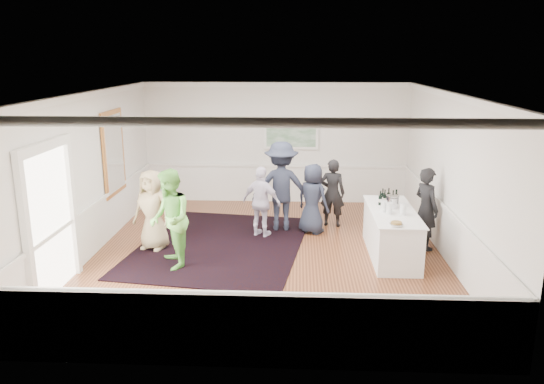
{
  "coord_description": "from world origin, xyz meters",
  "views": [
    {
      "loc": [
        0.56,
        -9.97,
        3.87
      ],
      "look_at": [
        0.08,
        0.2,
        1.24
      ],
      "focal_mm": 35.0,
      "sensor_mm": 36.0,
      "label": 1
    }
  ],
  "objects_px": {
    "bartender": "(426,209)",
    "ice_bucket": "(392,202)",
    "nut_bowl": "(396,224)",
    "guest_navy": "(312,199)",
    "guest_tan": "(152,210)",
    "serving_table": "(391,233)",
    "guest_lilac": "(262,202)",
    "guest_dark_a": "(281,186)",
    "guest_green": "(170,219)",
    "guest_dark_b": "(332,193)"
  },
  "relations": [
    {
      "from": "serving_table",
      "to": "guest_navy",
      "type": "distance_m",
      "value": 2.06
    },
    {
      "from": "guest_dark_a",
      "to": "ice_bucket",
      "type": "height_order",
      "value": "guest_dark_a"
    },
    {
      "from": "serving_table",
      "to": "guest_dark_b",
      "type": "height_order",
      "value": "guest_dark_b"
    },
    {
      "from": "guest_lilac",
      "to": "nut_bowl",
      "type": "relative_size",
      "value": 6.34
    },
    {
      "from": "serving_table",
      "to": "guest_green",
      "type": "xyz_separation_m",
      "value": [
        -4.21,
        -0.78,
        0.46
      ]
    },
    {
      "from": "guest_tan",
      "to": "ice_bucket",
      "type": "height_order",
      "value": "guest_tan"
    },
    {
      "from": "guest_tan",
      "to": "ice_bucket",
      "type": "distance_m",
      "value": 4.83
    },
    {
      "from": "serving_table",
      "to": "nut_bowl",
      "type": "distance_m",
      "value": 1.1
    },
    {
      "from": "guest_green",
      "to": "guest_lilac",
      "type": "distance_m",
      "value": 2.42
    },
    {
      "from": "guest_green",
      "to": "guest_tan",
      "type": "bearing_deg",
      "value": -168.81
    },
    {
      "from": "serving_table",
      "to": "nut_bowl",
      "type": "xyz_separation_m",
      "value": [
        -0.1,
        -0.98,
        0.5
      ]
    },
    {
      "from": "guest_dark_a",
      "to": "guest_navy",
      "type": "height_order",
      "value": "guest_dark_a"
    },
    {
      "from": "guest_dark_b",
      "to": "serving_table",
      "type": "bearing_deg",
      "value": 132.58
    },
    {
      "from": "guest_navy",
      "to": "ice_bucket",
      "type": "height_order",
      "value": "guest_navy"
    },
    {
      "from": "guest_lilac",
      "to": "guest_dark_a",
      "type": "bearing_deg",
      "value": -104.73
    },
    {
      "from": "guest_lilac",
      "to": "guest_dark_b",
      "type": "distance_m",
      "value": 1.79
    },
    {
      "from": "serving_table",
      "to": "bartender",
      "type": "bearing_deg",
      "value": 31.36
    },
    {
      "from": "guest_lilac",
      "to": "nut_bowl",
      "type": "distance_m",
      "value": 3.24
    },
    {
      "from": "guest_navy",
      "to": "serving_table",
      "type": "bearing_deg",
      "value": 173.59
    },
    {
      "from": "guest_tan",
      "to": "guest_navy",
      "type": "xyz_separation_m",
      "value": [
        3.28,
        1.19,
        -0.04
      ]
    },
    {
      "from": "guest_lilac",
      "to": "guest_dark_b",
      "type": "bearing_deg",
      "value": -126.9
    },
    {
      "from": "ice_bucket",
      "to": "guest_lilac",
      "type": "bearing_deg",
      "value": 162.53
    },
    {
      "from": "guest_green",
      "to": "ice_bucket",
      "type": "height_order",
      "value": "guest_green"
    },
    {
      "from": "guest_green",
      "to": "guest_lilac",
      "type": "xyz_separation_m",
      "value": [
        1.57,
        1.83,
        -0.16
      ]
    },
    {
      "from": "serving_table",
      "to": "bartender",
      "type": "distance_m",
      "value": 0.97
    },
    {
      "from": "bartender",
      "to": "guest_lilac",
      "type": "bearing_deg",
      "value": 52.53
    },
    {
      "from": "guest_lilac",
      "to": "guest_dark_a",
      "type": "xyz_separation_m",
      "value": [
        0.41,
        0.48,
        0.24
      ]
    },
    {
      "from": "serving_table",
      "to": "guest_lilac",
      "type": "height_order",
      "value": "guest_lilac"
    },
    {
      "from": "serving_table",
      "to": "nut_bowl",
      "type": "bearing_deg",
      "value": -96.02
    },
    {
      "from": "serving_table",
      "to": "guest_dark_b",
      "type": "bearing_deg",
      "value": 119.35
    },
    {
      "from": "guest_dark_b",
      "to": "nut_bowl",
      "type": "xyz_separation_m",
      "value": [
        0.95,
        -2.84,
        0.18
      ]
    },
    {
      "from": "serving_table",
      "to": "guest_navy",
      "type": "bearing_deg",
      "value": 138.45
    },
    {
      "from": "guest_green",
      "to": "nut_bowl",
      "type": "relative_size",
      "value": 7.62
    },
    {
      "from": "guest_tan",
      "to": "guest_dark_a",
      "type": "bearing_deg",
      "value": 44.65
    },
    {
      "from": "bartender",
      "to": "guest_navy",
      "type": "relative_size",
      "value": 1.08
    },
    {
      "from": "guest_green",
      "to": "guest_dark_a",
      "type": "relative_size",
      "value": 0.92
    },
    {
      "from": "guest_tan",
      "to": "ice_bucket",
      "type": "xyz_separation_m",
      "value": [
        4.83,
        0.05,
        0.22
      ]
    },
    {
      "from": "guest_dark_a",
      "to": "guest_navy",
      "type": "bearing_deg",
      "value": 162.54
    },
    {
      "from": "guest_dark_b",
      "to": "guest_navy",
      "type": "distance_m",
      "value": 0.7
    },
    {
      "from": "guest_tan",
      "to": "guest_lilac",
      "type": "xyz_separation_m",
      "value": [
        2.17,
        0.88,
        -0.05
      ]
    },
    {
      "from": "serving_table",
      "to": "guest_tan",
      "type": "xyz_separation_m",
      "value": [
        -4.8,
        0.16,
        0.36
      ]
    },
    {
      "from": "guest_green",
      "to": "guest_dark_a",
      "type": "distance_m",
      "value": 3.05
    },
    {
      "from": "guest_dark_a",
      "to": "guest_navy",
      "type": "relative_size",
      "value": 1.29
    },
    {
      "from": "guest_green",
      "to": "nut_bowl",
      "type": "xyz_separation_m",
      "value": [
        4.1,
        -0.19,
        0.04
      ]
    },
    {
      "from": "guest_dark_b",
      "to": "ice_bucket",
      "type": "xyz_separation_m",
      "value": [
        1.07,
        -1.66,
        0.26
      ]
    },
    {
      "from": "serving_table",
      "to": "guest_dark_a",
      "type": "distance_m",
      "value": 2.75
    },
    {
      "from": "bartender",
      "to": "ice_bucket",
      "type": "relative_size",
      "value": 6.53
    },
    {
      "from": "bartender",
      "to": "guest_lilac",
      "type": "height_order",
      "value": "bartender"
    },
    {
      "from": "ice_bucket",
      "to": "bartender",
      "type": "bearing_deg",
      "value": 19.16
    },
    {
      "from": "nut_bowl",
      "to": "guest_navy",
      "type": "bearing_deg",
      "value": 121.41
    }
  ]
}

